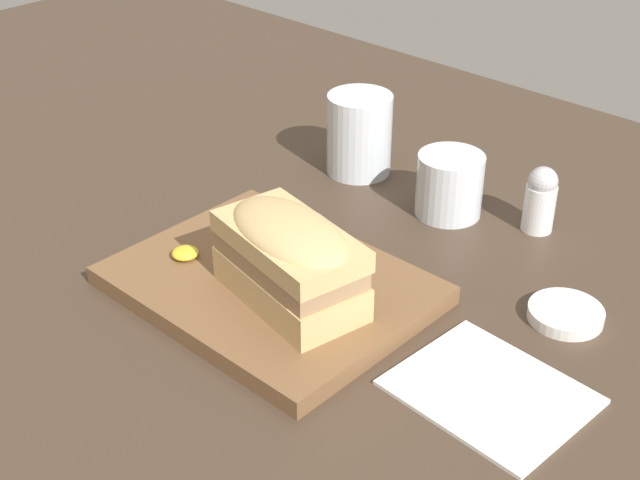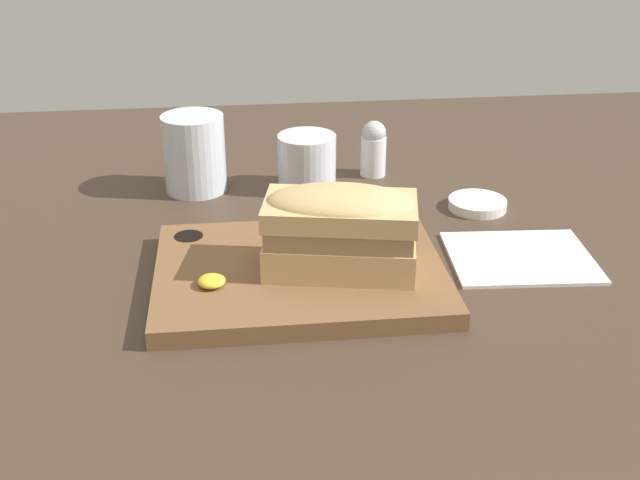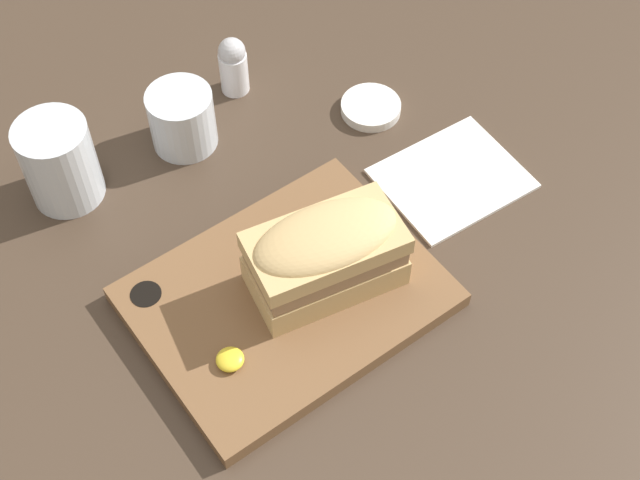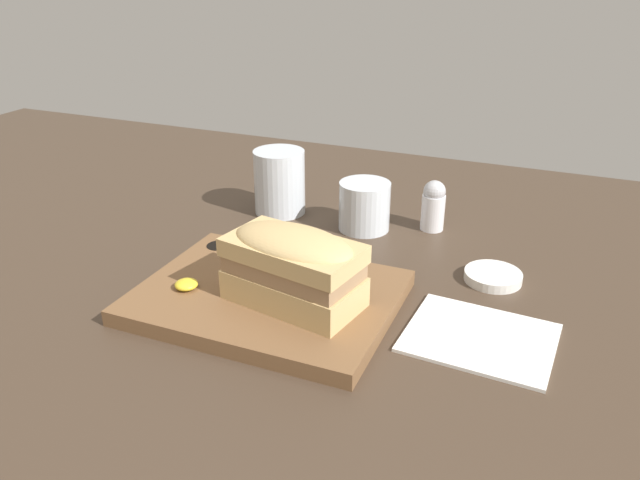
{
  "view_description": "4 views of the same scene",
  "coord_description": "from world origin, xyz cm",
  "px_view_note": "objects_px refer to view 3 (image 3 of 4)",
  "views": [
    {
      "loc": [
        57.85,
        -52.09,
        52.51
      ],
      "look_at": [
        8.91,
        0.45,
        8.73
      ],
      "focal_mm": 50.0,
      "sensor_mm": 36.0,
      "label": 1
    },
    {
      "loc": [
        -1.36,
        -74.48,
        42.32
      ],
      "look_at": [
        6.55,
        -4.85,
        7.94
      ],
      "focal_mm": 45.0,
      "sensor_mm": 36.0,
      "label": 2
    },
    {
      "loc": [
        -21.24,
        -43.11,
        79.22
      ],
      "look_at": [
        9.57,
        -1.37,
        7.81
      ],
      "focal_mm": 50.0,
      "sensor_mm": 36.0,
      "label": 3
    },
    {
      "loc": [
        34.9,
        -58.33,
        40.04
      ],
      "look_at": [
        10.34,
        0.31,
        10.26
      ],
      "focal_mm": 35.0,
      "sensor_mm": 36.0,
      "label": 4
    }
  ],
  "objects_px": {
    "salt_shaker": "(233,65)",
    "water_glass": "(61,166)",
    "condiment_dish": "(371,107)",
    "wine_glass": "(182,120)",
    "sandwich": "(325,253)",
    "serving_board": "(286,297)",
    "napkin": "(450,176)"
  },
  "relations": [
    {
      "from": "wine_glass",
      "to": "salt_shaker",
      "type": "height_order",
      "value": "salt_shaker"
    },
    {
      "from": "serving_board",
      "to": "napkin",
      "type": "bearing_deg",
      "value": 5.99
    },
    {
      "from": "wine_glass",
      "to": "salt_shaker",
      "type": "relative_size",
      "value": 0.99
    },
    {
      "from": "serving_board",
      "to": "condiment_dish",
      "type": "distance_m",
      "value": 0.29
    },
    {
      "from": "condiment_dish",
      "to": "wine_glass",
      "type": "bearing_deg",
      "value": 155.97
    },
    {
      "from": "serving_board",
      "to": "water_glass",
      "type": "height_order",
      "value": "water_glass"
    },
    {
      "from": "wine_glass",
      "to": "salt_shaker",
      "type": "distance_m",
      "value": 0.1
    },
    {
      "from": "salt_shaker",
      "to": "condiment_dish",
      "type": "height_order",
      "value": "salt_shaker"
    },
    {
      "from": "salt_shaker",
      "to": "sandwich",
      "type": "bearing_deg",
      "value": -106.11
    },
    {
      "from": "napkin",
      "to": "salt_shaker",
      "type": "xyz_separation_m",
      "value": [
        -0.12,
        0.26,
        0.04
      ]
    },
    {
      "from": "water_glass",
      "to": "napkin",
      "type": "bearing_deg",
      "value": -33.63
    },
    {
      "from": "condiment_dish",
      "to": "napkin",
      "type": "bearing_deg",
      "value": -86.79
    },
    {
      "from": "sandwich",
      "to": "condiment_dish",
      "type": "relative_size",
      "value": 2.26
    },
    {
      "from": "serving_board",
      "to": "sandwich",
      "type": "bearing_deg",
      "value": -16.62
    },
    {
      "from": "serving_board",
      "to": "napkin",
      "type": "relative_size",
      "value": 1.82
    },
    {
      "from": "sandwich",
      "to": "condiment_dish",
      "type": "height_order",
      "value": "sandwich"
    },
    {
      "from": "wine_glass",
      "to": "napkin",
      "type": "height_order",
      "value": "wine_glass"
    },
    {
      "from": "water_glass",
      "to": "wine_glass",
      "type": "height_order",
      "value": "water_glass"
    },
    {
      "from": "sandwich",
      "to": "napkin",
      "type": "bearing_deg",
      "value": 10.5
    },
    {
      "from": "wine_glass",
      "to": "salt_shaker",
      "type": "xyz_separation_m",
      "value": [
        0.09,
        0.04,
        0.0
      ]
    },
    {
      "from": "wine_glass",
      "to": "salt_shaker",
      "type": "bearing_deg",
      "value": 21.85
    },
    {
      "from": "salt_shaker",
      "to": "condiment_dish",
      "type": "relative_size",
      "value": 1.06
    },
    {
      "from": "wine_glass",
      "to": "condiment_dish",
      "type": "bearing_deg",
      "value": -24.03
    },
    {
      "from": "water_glass",
      "to": "salt_shaker",
      "type": "xyz_separation_m",
      "value": [
        0.24,
        0.03,
        -0.01
      ]
    },
    {
      "from": "salt_shaker",
      "to": "wine_glass",
      "type": "bearing_deg",
      "value": -158.15
    },
    {
      "from": "wine_glass",
      "to": "condiment_dish",
      "type": "xyz_separation_m",
      "value": [
        0.2,
        -0.09,
        -0.03
      ]
    },
    {
      "from": "water_glass",
      "to": "serving_board",
      "type": "bearing_deg",
      "value": -67.04
    },
    {
      "from": "salt_shaker",
      "to": "water_glass",
      "type": "bearing_deg",
      "value": -173.62
    },
    {
      "from": "napkin",
      "to": "water_glass",
      "type": "bearing_deg",
      "value": 146.37
    },
    {
      "from": "napkin",
      "to": "sandwich",
      "type": "bearing_deg",
      "value": -169.5
    },
    {
      "from": "serving_board",
      "to": "salt_shaker",
      "type": "height_order",
      "value": "salt_shaker"
    },
    {
      "from": "sandwich",
      "to": "salt_shaker",
      "type": "xyz_separation_m",
      "value": [
        0.09,
        0.3,
        -0.03
      ]
    }
  ]
}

